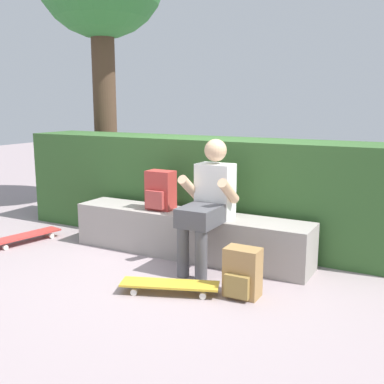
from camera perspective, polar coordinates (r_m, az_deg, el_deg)
The scene contains 8 objects.
ground_plane at distance 4.48m, azimuth -2.64°, elevation -9.05°, with size 24.00×24.00×0.00m, color gray.
bench_main at distance 4.70m, azimuth -0.47°, elevation -5.20°, with size 2.51×0.44×0.45m.
person_skater at distance 4.27m, azimuth 2.01°, elevation -1.01°, with size 0.49×0.62×1.20m.
skateboard_near_person at distance 3.85m, azimuth -2.76°, elevation -11.30°, with size 0.82×0.47×0.09m.
skateboard_beside_bench at distance 5.49m, azimuth -19.77°, elevation -5.11°, with size 0.36×0.82×0.09m.
backpack_on_bench at distance 4.75m, azimuth -3.93°, elevation 0.14°, with size 0.28×0.23×0.40m.
backpack_on_ground at distance 3.77m, azimuth 6.17°, elevation -9.90°, with size 0.28×0.23×0.40m.
hedge_row at distance 5.27m, azimuth 1.29°, elevation 0.45°, with size 4.51×0.70×1.15m.
Camera 1 is at (2.19, -3.60, 1.53)m, focal length 43.43 mm.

